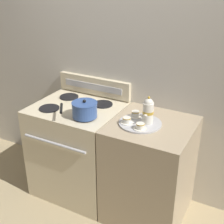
# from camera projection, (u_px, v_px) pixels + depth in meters

# --- Properties ---
(ground_plane) EXTENTS (6.00, 6.00, 0.00)m
(ground_plane) POSITION_uv_depth(u_px,v_px,m) (109.00, 197.00, 3.08)
(ground_plane) COLOR tan
(wall_back) EXTENTS (6.00, 0.05, 2.20)m
(wall_back) POSITION_uv_depth(u_px,v_px,m) (128.00, 81.00, 2.90)
(wall_back) COLOR beige
(wall_back) RESTS_ON ground
(stove) EXTENTS (0.79, 0.71, 0.92)m
(stove) POSITION_uv_depth(u_px,v_px,m) (79.00, 149.00, 3.03)
(stove) COLOR beige
(stove) RESTS_ON ground
(control_panel) EXTENTS (0.77, 0.05, 0.17)m
(control_panel) POSITION_uv_depth(u_px,v_px,m) (94.00, 86.00, 3.04)
(control_panel) COLOR beige
(control_panel) RESTS_ON stove
(side_counter) EXTENTS (0.66, 0.68, 0.91)m
(side_counter) POSITION_uv_depth(u_px,v_px,m) (149.00, 171.00, 2.71)
(side_counter) COLOR tan
(side_counter) RESTS_ON ground
(saucepan) EXTENTS (0.32, 0.30, 0.15)m
(saucepan) POSITION_uv_depth(u_px,v_px,m) (84.00, 109.00, 2.60)
(saucepan) COLOR #335193
(saucepan) RESTS_ON stove
(serving_tray) EXTENTS (0.35, 0.35, 0.01)m
(serving_tray) POSITION_uv_depth(u_px,v_px,m) (140.00, 123.00, 2.52)
(serving_tray) COLOR #B2B2B7
(serving_tray) RESTS_ON side_counter
(teapot) EXTENTS (0.09, 0.14, 0.23)m
(teapot) POSITION_uv_depth(u_px,v_px,m) (148.00, 111.00, 2.47)
(teapot) COLOR white
(teapot) RESTS_ON serving_tray
(teacup_left) EXTENTS (0.10, 0.10, 0.05)m
(teacup_left) POSITION_uv_depth(u_px,v_px,m) (140.00, 126.00, 2.41)
(teacup_left) COLOR white
(teacup_left) RESTS_ON serving_tray
(teacup_right) EXTENTS (0.10, 0.10, 0.05)m
(teacup_right) POSITION_uv_depth(u_px,v_px,m) (127.00, 120.00, 2.50)
(teacup_right) COLOR white
(teacup_right) RESTS_ON serving_tray
(teacup_front) EXTENTS (0.10, 0.10, 0.05)m
(teacup_front) POSITION_uv_depth(u_px,v_px,m) (136.00, 114.00, 2.61)
(teacup_front) COLOR white
(teacup_front) RESTS_ON serving_tray
(creamer_jug) EXTENTS (0.06, 0.06, 0.06)m
(creamer_jug) POSITION_uv_depth(u_px,v_px,m) (147.00, 114.00, 2.59)
(creamer_jug) COLOR white
(creamer_jug) RESTS_ON serving_tray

